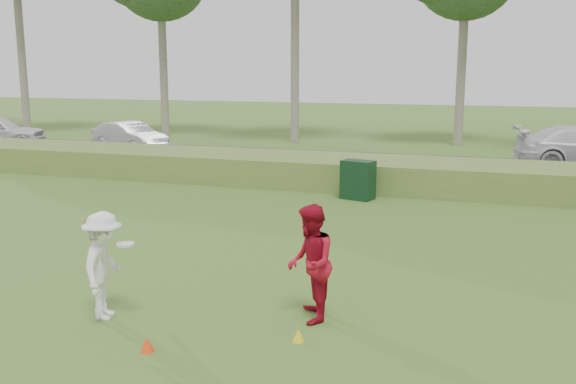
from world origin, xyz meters
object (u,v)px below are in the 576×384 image
(cone_yellow, at_px, (298,335))
(player_white, at_px, (104,265))
(utility_cabinet, at_px, (358,180))
(cone_orange, at_px, (147,344))
(player_red, at_px, (310,263))
(car_mid, at_px, (130,137))

(cone_yellow, bearing_deg, player_white, -178.37)
(player_white, xyz_separation_m, utility_cabinet, (1.72, 10.13, -0.26))
(utility_cabinet, bearing_deg, cone_orange, -77.26)
(player_red, distance_m, cone_orange, 2.63)
(cone_yellow, height_order, utility_cabinet, utility_cabinet)
(utility_cabinet, bearing_deg, cone_yellow, -67.02)
(player_white, relative_size, player_red, 0.93)
(player_white, height_order, cone_orange, player_white)
(player_red, xyz_separation_m, cone_orange, (-1.78, -1.77, -0.79))
(player_white, relative_size, cone_yellow, 8.83)
(cone_yellow, xyz_separation_m, utility_cabinet, (-1.37, 10.05, 0.48))
(player_white, bearing_deg, car_mid, 16.45)
(utility_cabinet, relative_size, car_mid, 0.28)
(player_red, height_order, cone_yellow, player_red)
(cone_orange, bearing_deg, cone_yellow, 27.61)
(player_red, xyz_separation_m, utility_cabinet, (-1.30, 9.24, -0.33))
(player_red, bearing_deg, cone_yellow, -13.51)
(player_red, relative_size, car_mid, 0.44)
(player_white, distance_m, cone_orange, 1.68)
(car_mid, bearing_deg, cone_yellow, -119.38)
(cone_orange, distance_m, cone_yellow, 2.08)
(cone_yellow, relative_size, utility_cabinet, 0.17)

